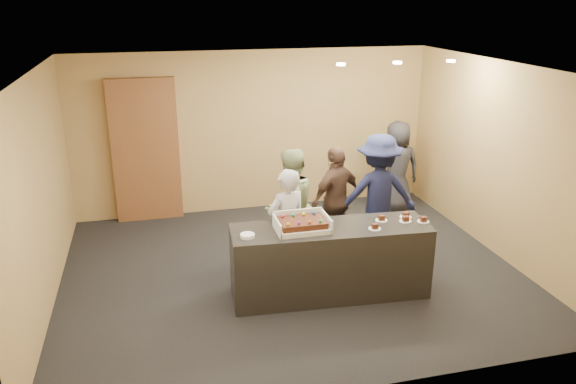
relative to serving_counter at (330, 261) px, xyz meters
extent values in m
plane|color=black|center=(-0.31, 0.71, -0.45)|extent=(6.00, 6.00, 0.00)
plane|color=white|center=(-0.31, 0.71, 2.25)|extent=(6.00, 6.00, 0.00)
cube|color=#AB8253|center=(-0.31, 3.21, 0.90)|extent=(6.00, 0.04, 2.70)
cube|color=#AB8253|center=(-0.31, -1.79, 0.90)|extent=(6.00, 0.04, 2.70)
cube|color=#AB8253|center=(-3.31, 0.71, 0.90)|extent=(0.04, 5.00, 2.70)
cube|color=#AB8253|center=(2.69, 0.71, 0.90)|extent=(0.04, 5.00, 2.70)
cube|color=black|center=(0.00, 0.00, 0.00)|extent=(2.44, 0.86, 0.90)
cube|color=brown|center=(-2.11, 3.12, 0.71)|extent=(1.06, 0.15, 2.32)
cube|color=white|center=(-0.36, 0.00, 0.48)|extent=(0.61, 0.42, 0.06)
cube|color=white|center=(-0.66, 0.00, 0.53)|extent=(0.02, 0.42, 0.17)
cube|color=white|center=(-0.05, 0.00, 0.53)|extent=(0.02, 0.42, 0.17)
cube|color=white|center=(-0.36, 0.21, 0.54)|extent=(0.61, 0.02, 0.18)
cube|color=black|center=(-0.36, 0.00, 0.54)|extent=(0.53, 0.37, 0.07)
sphere|color=#DC1953|center=(-0.56, 0.13, 0.60)|extent=(0.04, 0.04, 0.04)
sphere|color=#1A9F57|center=(-0.43, 0.13, 0.60)|extent=(0.04, 0.04, 0.04)
sphere|color=#DEFF1A|center=(-0.30, 0.13, 0.60)|extent=(0.04, 0.04, 0.04)
sphere|color=blue|center=(-0.17, 0.13, 0.60)|extent=(0.04, 0.04, 0.04)
sphere|color=gold|center=(-0.56, -0.13, 0.60)|extent=(0.04, 0.04, 0.04)
sphere|color=#AB24A3|center=(-0.43, -0.13, 0.60)|extent=(0.04, 0.04, 0.04)
sphere|color=#D45717|center=(-0.30, -0.13, 0.60)|extent=(0.04, 0.04, 0.04)
sphere|color=#22AE61|center=(-0.17, -0.13, 0.60)|extent=(0.04, 0.04, 0.04)
cylinder|color=white|center=(-1.02, -0.05, 0.47)|extent=(0.17, 0.17, 0.04)
cylinder|color=white|center=(0.49, -0.18, 0.45)|extent=(0.15, 0.15, 0.01)
cube|color=black|center=(0.49, -0.18, 0.49)|extent=(0.07, 0.06, 0.06)
cylinder|color=white|center=(0.67, 0.05, 0.45)|extent=(0.15, 0.15, 0.01)
cube|color=black|center=(0.67, 0.05, 0.49)|extent=(0.07, 0.06, 0.06)
cylinder|color=white|center=(0.95, -0.05, 0.45)|extent=(0.15, 0.15, 0.01)
cube|color=black|center=(0.95, -0.05, 0.49)|extent=(0.07, 0.06, 0.06)
cylinder|color=white|center=(1.01, 0.07, 0.45)|extent=(0.15, 0.15, 0.01)
cube|color=black|center=(1.01, 0.07, 0.49)|extent=(0.07, 0.06, 0.06)
cylinder|color=white|center=(1.16, -0.12, 0.45)|extent=(0.15, 0.15, 0.01)
cube|color=black|center=(1.16, -0.12, 0.49)|extent=(0.07, 0.06, 0.06)
imported|color=#B0B0B5|center=(-0.43, 0.49, 0.31)|extent=(0.64, 0.53, 1.52)
imported|color=#95A574|center=(-0.26, 0.97, 0.37)|extent=(0.99, 0.91, 1.63)
imported|color=#181C3E|center=(1.05, 1.04, 0.42)|extent=(1.22, 0.85, 1.73)
imported|color=brown|center=(0.49, 1.23, 0.33)|extent=(0.98, 0.74, 1.55)
imported|color=#25252A|center=(1.94, 2.38, 0.34)|extent=(0.83, 0.59, 1.59)
cylinder|color=#FFEAC6|center=(0.49, 1.21, 2.22)|extent=(0.12, 0.12, 0.03)
cylinder|color=#FFEAC6|center=(1.29, 1.21, 2.22)|extent=(0.12, 0.12, 0.03)
cylinder|color=#FFEAC6|center=(2.09, 1.21, 2.22)|extent=(0.12, 0.12, 0.03)
camera|label=1|loc=(-2.01, -5.89, 3.10)|focal=35.00mm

